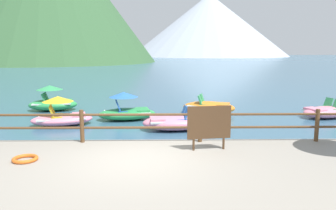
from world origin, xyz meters
TOP-DOWN VIEW (x-y plane):
  - ground_plane at (0.00, 40.00)m, footprint 200.00×200.00m
  - promenade_dock at (0.00, -2.20)m, footprint 28.00×8.00m
  - dock_railing at (-0.00, 1.55)m, footprint 23.92×0.12m
  - sign_board at (1.85, 0.76)m, footprint 1.17×0.20m
  - life_ring at (-2.71, -0.05)m, footprint 0.61×0.61m
  - pedal_boat_0 at (-3.46, 5.53)m, footprint 2.66×1.86m
  - pedal_boat_1 at (7.94, 6.82)m, footprint 2.62×1.98m
  - pedal_boat_2 at (-4.86, 8.80)m, footprint 2.52×1.65m
  - pedal_boat_3 at (1.10, 4.64)m, footprint 2.62×1.50m
  - pedal_boat_5 at (2.83, 7.83)m, footprint 2.72×1.89m
  - pedal_boat_6 at (-0.94, 6.54)m, footprint 2.68×1.74m
  - distant_peak at (18.10, 121.23)m, footprint 58.41×58.41m

SIDE VIEW (x-z plane):
  - ground_plane at x=0.00m, z-range 0.00..0.00m
  - promenade_dock at x=0.00m, z-range 0.00..0.40m
  - pedal_boat_1 at x=7.94m, z-range -0.15..0.69m
  - pedal_boat_3 at x=1.10m, z-range -0.15..0.74m
  - pedal_boat_5 at x=2.83m, z-range -0.14..0.76m
  - pedal_boat_0 at x=-3.46m, z-range -0.21..0.98m
  - pedal_boat_6 at x=-0.94m, z-range -0.21..1.00m
  - pedal_boat_2 at x=-4.86m, z-range -0.20..1.06m
  - life_ring at x=-2.71m, z-range 0.40..0.49m
  - dock_railing at x=0.00m, z-range 0.50..1.45m
  - sign_board at x=1.85m, z-range 0.53..1.72m
  - distant_peak at x=18.10m, z-range 0.00..22.69m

